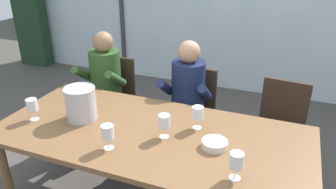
{
  "coord_description": "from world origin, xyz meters",
  "views": [
    {
      "loc": [
        0.87,
        -1.86,
        1.97
      ],
      "look_at": [
        0.0,
        0.35,
        0.88
      ],
      "focal_mm": 34.93,
      "sensor_mm": 36.0,
      "label": 1
    }
  ],
  "objects_px": {
    "person_olive_shirt": "(102,82)",
    "wine_glass_near_bucket": "(108,132)",
    "chair_center": "(280,122)",
    "tasting_bowl": "(215,144)",
    "wine_glass_center_pour": "(164,122)",
    "person_navy_polo": "(186,96)",
    "dining_table": "(151,139)",
    "wine_glass_by_left_taster": "(236,161)",
    "chair_left_of_center": "(192,105)",
    "wine_glass_spare_empty": "(32,106)",
    "wine_glass_by_right_taster": "(198,114)",
    "ice_bucket_primary": "(81,103)",
    "chair_near_curtain": "(113,91)"
  },
  "relations": [
    {
      "from": "person_olive_shirt",
      "to": "wine_glass_near_bucket",
      "type": "bearing_deg",
      "value": -56.99
    },
    {
      "from": "chair_center",
      "to": "person_olive_shirt",
      "type": "height_order",
      "value": "person_olive_shirt"
    },
    {
      "from": "tasting_bowl",
      "to": "wine_glass_center_pour",
      "type": "height_order",
      "value": "wine_glass_center_pour"
    },
    {
      "from": "person_navy_polo",
      "to": "tasting_bowl",
      "type": "relative_size",
      "value": 6.75
    },
    {
      "from": "dining_table",
      "to": "wine_glass_center_pour",
      "type": "bearing_deg",
      "value": -12.68
    },
    {
      "from": "person_olive_shirt",
      "to": "wine_glass_by_left_taster",
      "type": "xyz_separation_m",
      "value": [
        1.58,
        -1.09,
        0.17
      ]
    },
    {
      "from": "chair_center",
      "to": "wine_glass_by_left_taster",
      "type": "xyz_separation_m",
      "value": [
        -0.2,
        -1.23,
        0.35
      ]
    },
    {
      "from": "chair_center",
      "to": "person_navy_polo",
      "type": "xyz_separation_m",
      "value": [
        -0.87,
        -0.14,
        0.17
      ]
    },
    {
      "from": "wine_glass_near_bucket",
      "to": "wine_glass_by_left_taster",
      "type": "bearing_deg",
      "value": 0.02
    },
    {
      "from": "chair_center",
      "to": "chair_left_of_center",
      "type": "bearing_deg",
      "value": -175.52
    },
    {
      "from": "chair_center",
      "to": "wine_glass_spare_empty",
      "type": "bearing_deg",
      "value": -142.12
    },
    {
      "from": "chair_left_of_center",
      "to": "wine_glass_by_right_taster",
      "type": "height_order",
      "value": "wine_glass_by_right_taster"
    },
    {
      "from": "wine_glass_by_left_taster",
      "to": "wine_glass_near_bucket",
      "type": "xyz_separation_m",
      "value": [
        -0.84,
        -0.0,
        0.0
      ]
    },
    {
      "from": "tasting_bowl",
      "to": "wine_glass_center_pour",
      "type": "relative_size",
      "value": 1.01
    },
    {
      "from": "dining_table",
      "to": "wine_glass_by_left_taster",
      "type": "relative_size",
      "value": 13.21
    },
    {
      "from": "person_olive_shirt",
      "to": "person_navy_polo",
      "type": "bearing_deg",
      "value": -1.03
    },
    {
      "from": "wine_glass_by_left_taster",
      "to": "wine_glass_spare_empty",
      "type": "height_order",
      "value": "same"
    },
    {
      "from": "tasting_bowl",
      "to": "wine_glass_by_left_taster",
      "type": "bearing_deg",
      "value": -55.1
    },
    {
      "from": "ice_bucket_primary",
      "to": "wine_glass_center_pour",
      "type": "relative_size",
      "value": 1.51
    },
    {
      "from": "chair_center",
      "to": "chair_near_curtain",
      "type": "bearing_deg",
      "value": -174.66
    },
    {
      "from": "chair_center",
      "to": "wine_glass_spare_empty",
      "type": "relative_size",
      "value": 5.0
    },
    {
      "from": "chair_near_curtain",
      "to": "person_olive_shirt",
      "type": "relative_size",
      "value": 0.73
    },
    {
      "from": "chair_center",
      "to": "tasting_bowl",
      "type": "distance_m",
      "value": 1.06
    },
    {
      "from": "person_navy_polo",
      "to": "wine_glass_near_bucket",
      "type": "height_order",
      "value": "person_navy_polo"
    },
    {
      "from": "dining_table",
      "to": "wine_glass_by_right_taster",
      "type": "distance_m",
      "value": 0.4
    },
    {
      "from": "chair_near_curtain",
      "to": "wine_glass_spare_empty",
      "type": "xyz_separation_m",
      "value": [
        -0.03,
        -1.13,
        0.34
      ]
    },
    {
      "from": "tasting_bowl",
      "to": "wine_glass_near_bucket",
      "type": "distance_m",
      "value": 0.72
    },
    {
      "from": "chair_center",
      "to": "person_navy_polo",
      "type": "relative_size",
      "value": 0.73
    },
    {
      "from": "ice_bucket_primary",
      "to": "tasting_bowl",
      "type": "relative_size",
      "value": 1.49
    },
    {
      "from": "chair_left_of_center",
      "to": "person_olive_shirt",
      "type": "distance_m",
      "value": 0.96
    },
    {
      "from": "ice_bucket_primary",
      "to": "wine_glass_by_right_taster",
      "type": "bearing_deg",
      "value": 12.39
    },
    {
      "from": "person_navy_polo",
      "to": "ice_bucket_primary",
      "type": "distance_m",
      "value": 1.01
    },
    {
      "from": "chair_left_of_center",
      "to": "wine_glass_center_pour",
      "type": "xyz_separation_m",
      "value": [
        0.1,
        -0.99,
        0.34
      ]
    },
    {
      "from": "wine_glass_by_left_taster",
      "to": "wine_glass_spare_empty",
      "type": "relative_size",
      "value": 1.0
    },
    {
      "from": "tasting_bowl",
      "to": "wine_glass_near_bucket",
      "type": "xyz_separation_m",
      "value": [
        -0.65,
        -0.27,
        0.1
      ]
    },
    {
      "from": "tasting_bowl",
      "to": "ice_bucket_primary",
      "type": "bearing_deg",
      "value": 179.46
    },
    {
      "from": "wine_glass_near_bucket",
      "to": "wine_glass_by_right_taster",
      "type": "relative_size",
      "value": 1.0
    },
    {
      "from": "chair_near_curtain",
      "to": "chair_left_of_center",
      "type": "height_order",
      "value": "same"
    },
    {
      "from": "chair_center",
      "to": "tasting_bowl",
      "type": "bearing_deg",
      "value": -105.65
    },
    {
      "from": "wine_glass_near_bucket",
      "to": "ice_bucket_primary",
      "type": "bearing_deg",
      "value": 145.34
    },
    {
      "from": "wine_glass_center_pour",
      "to": "wine_glass_near_bucket",
      "type": "bearing_deg",
      "value": -137.55
    },
    {
      "from": "person_navy_polo",
      "to": "wine_glass_by_left_taster",
      "type": "relative_size",
      "value": 6.84
    },
    {
      "from": "dining_table",
      "to": "wine_glass_center_pour",
      "type": "relative_size",
      "value": 13.21
    },
    {
      "from": "chair_left_of_center",
      "to": "wine_glass_by_right_taster",
      "type": "xyz_separation_m",
      "value": [
        0.28,
        -0.78,
        0.34
      ]
    },
    {
      "from": "ice_bucket_primary",
      "to": "wine_glass_spare_empty",
      "type": "relative_size",
      "value": 1.51
    },
    {
      "from": "dining_table",
      "to": "wine_glass_spare_empty",
      "type": "distance_m",
      "value": 0.95
    },
    {
      "from": "chair_near_curtain",
      "to": "person_navy_polo",
      "type": "xyz_separation_m",
      "value": [
        0.89,
        -0.17,
        0.17
      ]
    },
    {
      "from": "dining_table",
      "to": "wine_glass_near_bucket",
      "type": "xyz_separation_m",
      "value": [
        -0.17,
        -0.29,
        0.19
      ]
    },
    {
      "from": "dining_table",
      "to": "ice_bucket_primary",
      "type": "height_order",
      "value": "ice_bucket_primary"
    },
    {
      "from": "wine_glass_center_pour",
      "to": "wine_glass_spare_empty",
      "type": "height_order",
      "value": "same"
    }
  ]
}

